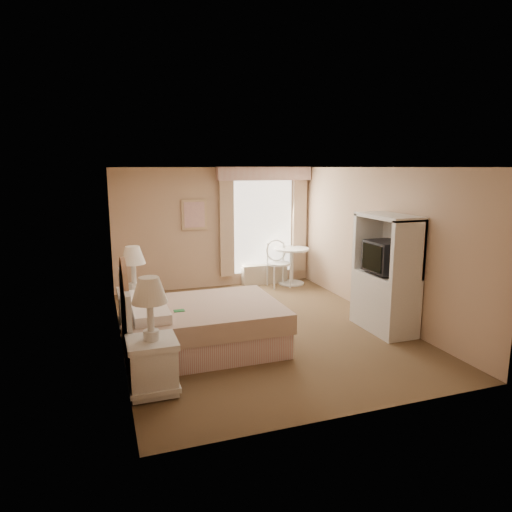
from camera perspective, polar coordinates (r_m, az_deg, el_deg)
name	(u,v)px	position (r m, az deg, el deg)	size (l,w,h in m)	color
room	(260,250)	(6.98, 0.48, 0.72)	(4.21, 5.51, 2.51)	brown
window	(264,222)	(9.79, 1.03, 4.23)	(2.05, 0.22, 2.51)	white
framed_art	(194,215)	(9.41, -7.72, 5.14)	(0.52, 0.04, 0.62)	tan
bed	(196,325)	(6.45, -7.52, -8.51)	(2.13, 1.65, 1.46)	tan
nightstand_near	(152,351)	(5.29, -12.87, -11.51)	(0.55, 0.55, 1.32)	white
nightstand_far	(135,298)	(7.45, -14.89, -5.05)	(0.53, 0.53, 1.28)	white
round_table	(292,260)	(9.89, 4.46, -0.51)	(0.75, 0.75, 0.79)	silver
cafe_chair	(278,260)	(9.68, 2.72, -0.45)	(0.49, 0.49, 0.99)	silver
armoire	(386,283)	(7.31, 15.88, -3.26)	(0.54, 1.09, 1.81)	white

